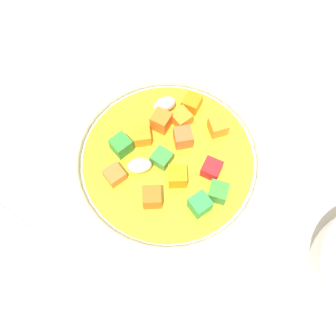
% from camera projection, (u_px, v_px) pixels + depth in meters
% --- Properties ---
extents(ground_plane, '(1.40, 1.40, 0.02)m').
position_uv_depth(ground_plane, '(168.00, 182.00, 0.43)').
color(ground_plane, '#BAB2A0').
extents(soup_bowl_main, '(0.20, 0.20, 0.07)m').
position_uv_depth(soup_bowl_main, '(168.00, 166.00, 0.39)').
color(soup_bowl_main, white).
rests_on(soup_bowl_main, ground_plane).
extents(spoon, '(0.17, 0.13, 0.01)m').
position_uv_depth(spoon, '(33.00, 232.00, 0.39)').
color(spoon, silver).
rests_on(spoon, ground_plane).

